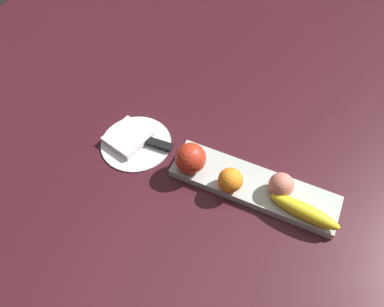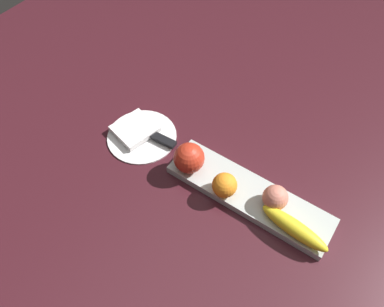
{
  "view_description": "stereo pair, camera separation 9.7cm",
  "coord_description": "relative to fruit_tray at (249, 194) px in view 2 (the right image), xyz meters",
  "views": [
    {
      "loc": [
        -0.07,
        0.51,
        0.83
      ],
      "look_at": [
        0.18,
        -0.01,
        0.05
      ],
      "focal_mm": 34.48,
      "sensor_mm": 36.0,
      "label": 1
    },
    {
      "loc": [
        -0.15,
        0.46,
        0.83
      ],
      "look_at": [
        0.18,
        -0.01,
        0.05
      ],
      "focal_mm": 34.48,
      "sensor_mm": 36.0,
      "label": 2
    }
  ],
  "objects": [
    {
      "name": "ground_plane",
      "position": [
        -0.0,
        0.01,
        -0.01
      ],
      "size": [
        2.4,
        2.4,
        0.0
      ],
      "primitive_type": "plane",
      "color": "#3B141C"
    },
    {
      "name": "banana",
      "position": [
        -0.14,
        0.04,
        0.03
      ],
      "size": [
        0.18,
        0.06,
        0.04
      ],
      "primitive_type": "ellipsoid",
      "rotation": [
        0.0,
        0.0,
        3.04
      ],
      "color": "yellow",
      "rests_on": "fruit_tray"
    },
    {
      "name": "apple",
      "position": [
        0.17,
        0.02,
        0.05
      ],
      "size": [
        0.08,
        0.08,
        0.08
      ],
      "primitive_type": "sphere",
      "color": "red",
      "rests_on": "fruit_tray"
    },
    {
      "name": "orange_near_apple",
      "position": [
        0.05,
        0.04,
        0.04
      ],
      "size": [
        0.06,
        0.06,
        0.06
      ],
      "primitive_type": "sphere",
      "color": "orange",
      "rests_on": "fruit_tray"
    },
    {
      "name": "knife",
      "position": [
        0.31,
        -0.01,
        0.0
      ],
      "size": [
        0.18,
        0.03,
        0.01
      ],
      "rotation": [
        0.0,
        0.0,
        0.06
      ],
      "color": "silver",
      "rests_on": "dinner_plate"
    },
    {
      "name": "fruit_tray",
      "position": [
        0.0,
        0.0,
        0.0
      ],
      "size": [
        0.44,
        0.12,
        0.02
      ],
      "primitive_type": "cube",
      "color": "#B4BDB9",
      "rests_on": "ground_plane"
    },
    {
      "name": "dinner_plate",
      "position": [
        0.35,
        0.0,
        -0.01
      ],
      "size": [
        0.2,
        0.2,
        0.01
      ],
      "primitive_type": "cylinder",
      "color": "white",
      "rests_on": "ground_plane"
    },
    {
      "name": "folded_napkin",
      "position": [
        0.38,
        0.0,
        0.01
      ],
      "size": [
        0.13,
        0.13,
        0.02
      ],
      "primitive_type": "cube",
      "rotation": [
        0.0,
        0.0,
        -0.23
      ],
      "color": "white",
      "rests_on": "dinner_plate"
    },
    {
      "name": "peach",
      "position": [
        -0.07,
        -0.0,
        0.04
      ],
      "size": [
        0.06,
        0.06,
        0.06
      ],
      "primitive_type": "sphere",
      "color": "#D37965",
      "rests_on": "fruit_tray"
    }
  ]
}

